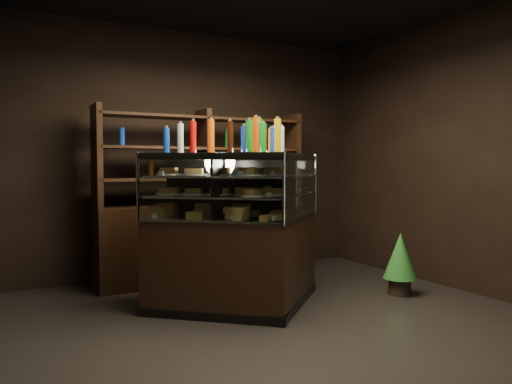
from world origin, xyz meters
TOP-DOWN VIEW (x-y plane):
  - ground at (0.00, 0.00)m, footprint 5.00×5.00m
  - room_shell at (0.00, 0.00)m, footprint 5.02×5.02m
  - display_case at (0.13, 0.80)m, footprint 1.97×1.43m
  - food_display at (0.13, 0.80)m, footprint 1.57×0.97m
  - bottles_top at (0.13, 0.80)m, footprint 1.39×0.83m
  - potted_conifer at (1.77, 0.46)m, footprint 0.34×0.34m
  - back_shelving at (0.20, 2.05)m, footprint 2.48×0.44m

SIDE VIEW (x-z plane):
  - ground at x=0.00m, z-range 0.00..0.00m
  - potted_conifer at x=1.77m, z-range 0.05..0.79m
  - display_case at x=0.13m, z-range -0.24..1.23m
  - back_shelving at x=0.20m, z-range -0.39..1.61m
  - food_display at x=0.13m, z-range 0.92..1.37m
  - bottles_top at x=0.13m, z-range 1.46..1.76m
  - room_shell at x=0.00m, z-range 0.44..3.45m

